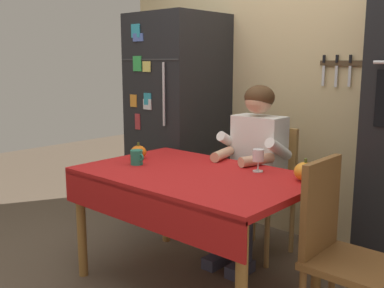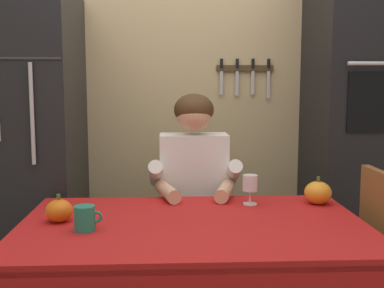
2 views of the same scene
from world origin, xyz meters
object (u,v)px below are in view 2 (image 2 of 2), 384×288
Objects in this scene: seated_person at (194,191)px; wine_glass at (250,184)px; wall_oven at (363,125)px; pumpkin_medium at (318,193)px; refrigerator at (18,154)px; chair_behind_person at (193,223)px; coffee_mug at (85,218)px; dining_table at (193,244)px; pumpkin_large at (59,211)px.

seated_person is 8.93× the size of wine_glass.
wall_oven is 1.69× the size of seated_person.
pumpkin_medium is (0.32, -0.00, -0.04)m from wine_glass.
refrigerator is at bearing 154.58° from wine_glass.
refrigerator is at bearing 174.77° from chair_behind_person.
refrigerator is 1.10m from coffee_mug.
wall_oven is 2.26× the size of chair_behind_person.
chair_behind_person reaches higher than pumpkin_medium.
pumpkin_medium is at bearing -125.83° from wall_oven.
seated_person is at bearing -90.00° from chair_behind_person.
seated_person is at bearing 56.01° from coffee_mug.
chair_behind_person is (0.04, 0.79, -0.14)m from dining_table.
chair_behind_person is (-1.01, -0.13, -0.54)m from wall_oven.
coffee_mug is at bearing -145.91° from wall_oven.
dining_table is at bearing -153.72° from pumpkin_medium.
dining_table is at bearing -93.54° from seated_person.
pumpkin_medium is (1.55, -0.59, -0.11)m from refrigerator.
refrigerator is at bearing -178.86° from wall_oven.
seated_person is at bearing 43.39° from pumpkin_large.
wall_oven is 1.11m from seated_person.
pumpkin_large is (-0.13, 0.13, -0.00)m from coffee_mug.
chair_behind_person is 7.21× the size of pumpkin_medium.
chair_behind_person is at bearing 116.06° from wine_glass.
wall_oven is at bearing 7.32° from chair_behind_person.
coffee_mug is 0.79m from wine_glass.
coffee_mug is 0.84× the size of pumpkin_medium.
pumpkin_large reaches higher than dining_table.
dining_table is at bearing -5.84° from pumpkin_large.
pumpkin_large is at bearing -63.80° from refrigerator.
refrigerator is 1.07m from chair_behind_person.
dining_table is at bearing -138.69° from wall_oven.
wine_glass reaches higher than coffee_mug.
refrigerator is 1.94× the size of chair_behind_person.
wine_glass is 1.22× the size of pumpkin_large.
seated_person reaches higher than wine_glass.
chair_behind_person is 0.75× the size of seated_person.
pumpkin_large is at bearing 135.08° from coffee_mug.
refrigerator is 1.29× the size of dining_table.
wall_oven is 1.45m from dining_table.
seated_person is (0.04, 0.60, 0.08)m from dining_table.
wine_glass is (1.23, -0.58, -0.07)m from refrigerator.
wall_oven reaches higher than pumpkin_medium.
wine_glass is 0.32m from pumpkin_medium.
chair_behind_person is 1.01m from coffee_mug.
coffee_mug is 0.18m from pumpkin_large.
chair_behind_person is (0.99, -0.09, -0.39)m from refrigerator.
chair_behind_person reaches higher than pumpkin_large.
pumpkin_large is 0.89× the size of pumpkin_medium.
wall_oven is 18.34× the size of pumpkin_large.
coffee_mug is at bearing -60.78° from refrigerator.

